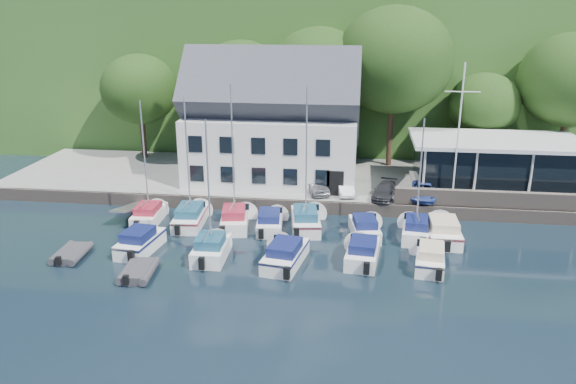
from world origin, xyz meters
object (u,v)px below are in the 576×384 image
at_px(boat_r2_3, 363,250).
at_px(car_blue, 424,190).
at_px(boat_r2_4, 430,256).
at_px(dinghy_0, 71,252).
at_px(harbor_building, 273,128).
at_px(boat_r2_0, 140,240).
at_px(boat_r1_4, 306,163).
at_px(car_dgrey, 385,191).
at_px(boat_r1_3, 270,220).
at_px(boat_r1_7, 443,229).
at_px(boat_r2_1, 208,185).
at_px(boat_r2_2, 285,252).
at_px(boat_r1_2, 233,164).
at_px(boat_r1_6, 420,173).
at_px(car_white, 345,187).
at_px(boat_r1_1, 188,164).
at_px(boat_r1_5, 365,226).
at_px(car_silver, 316,184).
at_px(flagpole, 458,134).
at_px(dinghy_1, 138,270).
at_px(boat_r1_0, 145,167).
at_px(club_pavilion, 494,164).

bearing_deg(boat_r2_3, car_blue, 70.94).
xyz_separation_m(boat_r2_4, dinghy_0, (-22.23, -1.52, -0.37)).
bearing_deg(harbor_building, boat_r2_0, -115.45).
bearing_deg(boat_r1_4, car_dgrey, 30.55).
distance_m(boat_r1_3, boat_r2_0, 9.10).
height_order(harbor_building, boat_r1_7, harbor_building).
height_order(boat_r1_7, boat_r2_3, boat_r1_7).
distance_m(boat_r2_1, boat_r2_2, 6.21).
distance_m(boat_r1_2, boat_r1_6, 12.67).
relative_size(car_white, boat_r2_4, 0.59).
distance_m(boat_r1_6, boat_r2_0, 18.78).
distance_m(harbor_building, boat_r1_2, 9.07).
height_order(boat_r1_1, boat_r2_3, boat_r1_1).
bearing_deg(boat_r2_3, boat_r2_4, 2.56).
relative_size(car_white, boat_r1_5, 0.61).
bearing_deg(boat_r1_5, boat_r1_3, 166.62).
distance_m(car_dgrey, boat_r2_2, 12.30).
bearing_deg(boat_r1_2, car_white, 26.60).
height_order(boat_r1_1, boat_r1_5, boat_r1_1).
distance_m(boat_r2_0, boat_r2_2, 9.55).
bearing_deg(car_silver, flagpole, -24.34).
height_order(harbor_building, dinghy_0, harbor_building).
xyz_separation_m(car_blue, dinghy_1, (-17.66, -13.41, -1.26)).
height_order(car_blue, boat_r1_4, boat_r1_4).
xyz_separation_m(boat_r1_0, boat_r1_1, (3.19, -0.13, 0.31)).
bearing_deg(car_white, boat_r1_7, -50.49).
height_order(boat_r1_6, boat_r2_1, boat_r2_1).
xyz_separation_m(car_dgrey, flagpole, (5.05, -0.22, 4.62)).
bearing_deg(harbor_building, club_pavilion, -1.59).
relative_size(boat_r1_7, dinghy_0, 2.07).
bearing_deg(boat_r1_5, boat_r1_7, -9.02).
distance_m(boat_r1_0, boat_r1_3, 9.67).
xyz_separation_m(boat_r2_0, boat_r2_3, (14.23, 0.27, -0.03)).
xyz_separation_m(car_blue, boat_r1_2, (-13.68, -5.22, 3.07)).
relative_size(car_silver, boat_r1_4, 0.39).
bearing_deg(boat_r2_4, boat_r1_5, 138.85).
bearing_deg(boat_r1_1, dinghy_0, -135.79).
relative_size(car_silver, boat_r1_7, 0.58).
distance_m(boat_r1_6, boat_r2_3, 6.76).
bearing_deg(car_white, boat_r1_1, -163.27).
distance_m(car_blue, boat_r1_4, 10.39).
distance_m(car_silver, dinghy_1, 16.71).
distance_m(club_pavilion, boat_r1_2, 21.22).
relative_size(boat_r2_2, boat_r2_4, 1.13).
height_order(car_blue, boat_r1_0, boat_r1_0).
relative_size(boat_r1_2, boat_r1_7, 1.47).
distance_m(boat_r1_5, dinghy_0, 19.24).
height_order(boat_r1_2, dinghy_1, boat_r1_2).
xyz_separation_m(boat_r1_6, boat_r2_1, (-13.01, -4.93, 0.19)).
distance_m(boat_r1_0, boat_r2_2, 12.78).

